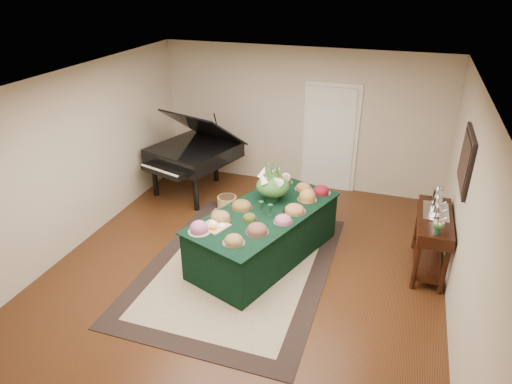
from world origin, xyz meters
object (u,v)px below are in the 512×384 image
(buffet_table, at_px, (265,234))
(floral_centerpiece, at_px, (273,182))
(grand_piano, at_px, (194,152))
(mahogany_sideboard, at_px, (433,228))

(buffet_table, xyz_separation_m, floral_centerpiece, (0.00, 0.39, 0.69))
(grand_piano, height_order, mahogany_sideboard, grand_piano)
(buffet_table, relative_size, mahogany_sideboard, 2.15)
(mahogany_sideboard, bearing_deg, grand_piano, 163.60)
(grand_piano, relative_size, mahogany_sideboard, 1.52)
(buffet_table, bearing_deg, floral_centerpiece, 89.81)
(buffet_table, distance_m, floral_centerpiece, 0.80)
(floral_centerpiece, xyz_separation_m, grand_piano, (-1.95, 1.32, -0.26))
(grand_piano, bearing_deg, buffet_table, -41.21)
(floral_centerpiece, bearing_deg, grand_piano, 145.93)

